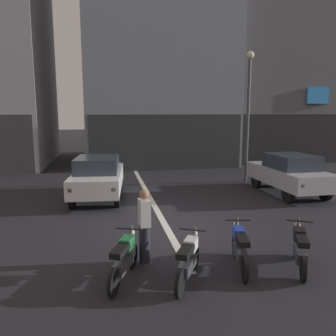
{
  "coord_description": "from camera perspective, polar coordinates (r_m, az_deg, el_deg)",
  "views": [
    {
      "loc": [
        -1.71,
        -9.26,
        3.29
      ],
      "look_at": [
        0.45,
        2.0,
        1.4
      ],
      "focal_mm": 35.79,
      "sensor_mm": 36.0,
      "label": 1
    }
  ],
  "objects": [
    {
      "name": "car_white_crossing_near",
      "position": [
        13.14,
        -11.83,
        -1.38
      ],
      "size": [
        2.13,
        4.24,
        1.64
      ],
      "color": "black",
      "rests_on": "ground"
    },
    {
      "name": "motorcycle_white_row_left_mid",
      "position": [
        6.79,
        3.48,
        -15.32
      ],
      "size": [
        0.86,
        1.5,
        0.98
      ],
      "color": "black",
      "rests_on": "ground"
    },
    {
      "name": "motorcycle_green_row_leftmost",
      "position": [
        6.88,
        -7.49,
        -15.05
      ],
      "size": [
        0.74,
        1.57,
        0.98
      ],
      "color": "black",
      "rests_on": "ground"
    },
    {
      "name": "motorcycle_blue_row_centre",
      "position": [
        7.49,
        12.13,
        -13.1
      ],
      "size": [
        0.57,
        1.64,
        0.98
      ],
      "color": "black",
      "rests_on": "ground"
    },
    {
      "name": "building_mid_block",
      "position": [
        24.19,
        -2.28,
        20.19
      ],
      "size": [
        9.21,
        9.26,
        15.69
      ],
      "color": "gray",
      "rests_on": "ground"
    },
    {
      "name": "car_silver_parked_kerbside",
      "position": [
        14.49,
        19.94,
        -0.75
      ],
      "size": [
        1.82,
        4.12,
        1.64
      ],
      "color": "black",
      "rests_on": "ground"
    },
    {
      "name": "street_lamp",
      "position": [
        16.2,
        13.52,
        10.7
      ],
      "size": [
        0.36,
        0.36,
        6.05
      ],
      "color": "#47474C",
      "rests_on": "ground"
    },
    {
      "name": "ground_plane",
      "position": [
        9.97,
        -0.39,
        -9.91
      ],
      "size": [
        120.0,
        120.0,
        0.0
      ],
      "primitive_type": "plane",
      "color": "#232328"
    },
    {
      "name": "motorcycle_black_row_right_mid",
      "position": [
        7.81,
        21.54,
        -12.61
      ],
      "size": [
        0.79,
        1.54,
        0.98
      ],
      "color": "black",
      "rests_on": "ground"
    },
    {
      "name": "building_far_right",
      "position": [
        27.74,
        19.29,
        23.07
      ],
      "size": [
        10.88,
        7.51,
        20.22
      ],
      "color": "#56565B",
      "rests_on": "ground"
    },
    {
      "name": "lane_centre_line",
      "position": [
        15.7,
        -4.37,
        -2.74
      ],
      "size": [
        0.2,
        18.0,
        0.01
      ],
      "primitive_type": "cube",
      "color": "silver",
      "rests_on": "ground"
    },
    {
      "name": "person_by_motorcycles",
      "position": [
        7.44,
        -4.04,
        -9.79
      ],
      "size": [
        0.26,
        0.38,
        1.67
      ],
      "color": "#23232D",
      "rests_on": "ground"
    }
  ]
}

